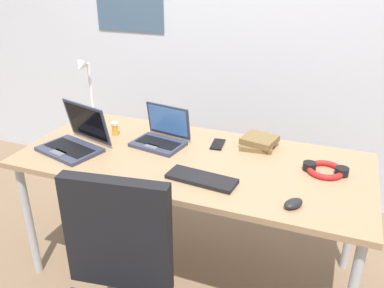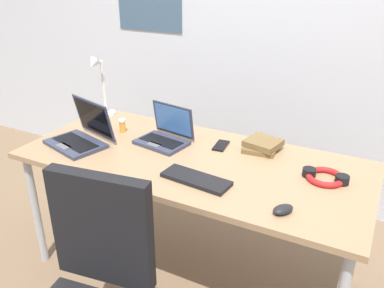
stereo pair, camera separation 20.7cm
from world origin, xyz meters
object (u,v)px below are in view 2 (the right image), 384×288
object	(u,v)px
external_keyboard	(196,179)
book_stack	(262,145)
laptop_near_lamp	(81,136)
pill_bottle	(122,125)
headphones	(325,177)
desk_lamp	(100,87)
cell_phone	(221,146)
computer_mouse	(283,209)
laptop_front_left	(165,135)

from	to	relation	value
external_keyboard	book_stack	xyz separation A→B (m)	(0.17, 0.45, 0.02)
laptop_near_lamp	pill_bottle	distance (m)	0.26
external_keyboard	book_stack	size ratio (longest dim) A/B	1.64
headphones	desk_lamp	bearing A→B (deg)	172.55
cell_phone	desk_lamp	bearing A→B (deg)	168.73
book_stack	pill_bottle	bearing A→B (deg)	-170.78
desk_lamp	cell_phone	world-z (taller)	desk_lamp
computer_mouse	book_stack	size ratio (longest dim) A/B	0.48
headphones	cell_phone	bearing A→B (deg)	168.92
computer_mouse	headphones	size ratio (longest dim) A/B	0.45
desk_lamp	laptop_near_lamp	distance (m)	0.46
pill_bottle	book_stack	size ratio (longest dim) A/B	0.39
laptop_front_left	external_keyboard	size ratio (longest dim) A/B	0.93
external_keyboard	laptop_near_lamp	bearing A→B (deg)	179.70
desk_lamp	cell_phone	distance (m)	0.90
laptop_near_lamp	headphones	world-z (taller)	laptop_near_lamp
laptop_front_left	computer_mouse	xyz separation A→B (m)	(0.78, -0.38, -0.03)
computer_mouse	headphones	distance (m)	0.37
pill_bottle	book_stack	xyz separation A→B (m)	(0.82, 0.13, -0.01)
laptop_front_left	external_keyboard	xyz separation A→B (m)	(0.35, -0.31, -0.03)
laptop_near_lamp	cell_phone	distance (m)	0.78
laptop_front_left	laptop_near_lamp	xyz separation A→B (m)	(-0.41, -0.23, 0.00)
laptop_front_left	cell_phone	size ratio (longest dim) A/B	2.25
headphones	pill_bottle	world-z (taller)	pill_bottle
laptop_near_lamp	laptop_front_left	bearing A→B (deg)	29.20
desk_lamp	computer_mouse	xyz separation A→B (m)	(1.36, -0.55, -0.18)
laptop_front_left	headphones	distance (m)	0.88
desk_lamp	external_keyboard	size ratio (longest dim) A/B	1.21
cell_phone	headphones	bearing A→B (deg)	-17.34
laptop_near_lamp	pill_bottle	world-z (taller)	laptop_near_lamp
desk_lamp	laptop_front_left	size ratio (longest dim) A/B	1.31
computer_mouse	laptop_front_left	bearing A→B (deg)	-171.95
external_keyboard	laptop_front_left	bearing A→B (deg)	144.39
desk_lamp	computer_mouse	world-z (taller)	desk_lamp
laptop_near_lamp	cell_phone	xyz separation A→B (m)	(0.71, 0.32, -0.04)
pill_bottle	laptop_near_lamp	bearing A→B (deg)	-113.12
computer_mouse	headphones	xyz separation A→B (m)	(0.10, 0.36, -0.00)
laptop_near_lamp	book_stack	distance (m)	1.00
desk_lamp	computer_mouse	size ratio (longest dim) A/B	4.17
computer_mouse	laptop_near_lamp	bearing A→B (deg)	-153.36
external_keyboard	headphones	bearing A→B (deg)	34.19
laptop_near_lamp	desk_lamp	bearing A→B (deg)	113.09
external_keyboard	computer_mouse	world-z (taller)	computer_mouse
laptop_front_left	computer_mouse	size ratio (longest dim) A/B	3.19
book_stack	computer_mouse	bearing A→B (deg)	-63.18
desk_lamp	laptop_front_left	distance (m)	0.62
laptop_near_lamp	computer_mouse	xyz separation A→B (m)	(1.19, -0.15, -0.03)
desk_lamp	pill_bottle	world-z (taller)	desk_lamp
external_keyboard	cell_phone	world-z (taller)	external_keyboard
desk_lamp	cell_phone	xyz separation A→B (m)	(0.88, -0.08, -0.19)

